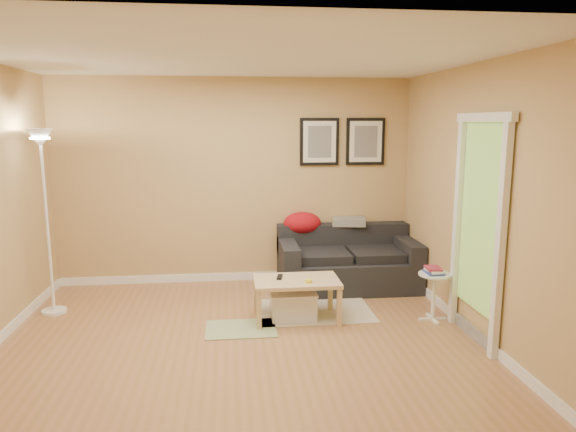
# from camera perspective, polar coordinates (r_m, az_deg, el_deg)

# --- Properties ---
(floor) EXTENTS (4.50, 4.50, 0.00)m
(floor) POSITION_cam_1_polar(r_m,az_deg,el_deg) (5.09, -5.23, -13.57)
(floor) COLOR #A36B45
(floor) RESTS_ON ground
(ceiling) EXTENTS (4.50, 4.50, 0.00)m
(ceiling) POSITION_cam_1_polar(r_m,az_deg,el_deg) (4.69, -5.76, 16.91)
(ceiling) COLOR white
(ceiling) RESTS_ON wall_back
(wall_back) EXTENTS (4.50, 0.00, 4.50)m
(wall_back) POSITION_cam_1_polar(r_m,az_deg,el_deg) (6.70, -5.80, 3.74)
(wall_back) COLOR tan
(wall_back) RESTS_ON ground
(wall_front) EXTENTS (4.50, 0.00, 4.50)m
(wall_front) POSITION_cam_1_polar(r_m,az_deg,el_deg) (2.76, -4.71, -5.55)
(wall_front) COLOR tan
(wall_front) RESTS_ON ground
(wall_right) EXTENTS (0.00, 4.00, 4.00)m
(wall_right) POSITION_cam_1_polar(r_m,az_deg,el_deg) (5.26, 19.84, 1.42)
(wall_right) COLOR tan
(wall_right) RESTS_ON ground
(baseboard_back) EXTENTS (4.50, 0.02, 0.10)m
(baseboard_back) POSITION_cam_1_polar(r_m,az_deg,el_deg) (6.94, -5.61, -6.57)
(baseboard_back) COLOR white
(baseboard_back) RESTS_ON ground
(baseboard_right) EXTENTS (0.02, 4.00, 0.10)m
(baseboard_right) POSITION_cam_1_polar(r_m,az_deg,el_deg) (5.57, 18.96, -11.39)
(baseboard_right) COLOR white
(baseboard_right) RESTS_ON ground
(sofa) EXTENTS (1.70, 0.90, 0.75)m
(sofa) POSITION_cam_1_polar(r_m,az_deg,el_deg) (6.57, 6.56, -4.61)
(sofa) COLOR black
(sofa) RESTS_ON ground
(red_throw) EXTENTS (0.48, 0.36, 0.28)m
(red_throw) POSITION_cam_1_polar(r_m,az_deg,el_deg) (6.71, 1.57, -0.77)
(red_throw) COLOR #AC0F1E
(red_throw) RESTS_ON sofa
(plaid_throw) EXTENTS (0.45, 0.32, 0.10)m
(plaid_throw) POSITION_cam_1_polar(r_m,az_deg,el_deg) (6.81, 6.59, -0.59)
(plaid_throw) COLOR tan
(plaid_throw) RESTS_ON sofa
(framed_print_left) EXTENTS (0.50, 0.04, 0.60)m
(framed_print_left) POSITION_cam_1_polar(r_m,az_deg,el_deg) (6.74, 3.44, 8.08)
(framed_print_left) COLOR black
(framed_print_left) RESTS_ON wall_back
(framed_print_right) EXTENTS (0.50, 0.04, 0.60)m
(framed_print_right) POSITION_cam_1_polar(r_m,az_deg,el_deg) (6.87, 8.43, 8.03)
(framed_print_right) COLOR black
(framed_print_right) RESTS_ON wall_back
(area_rug) EXTENTS (1.25, 0.85, 0.01)m
(area_rug) POSITION_cam_1_polar(r_m,az_deg,el_deg) (5.84, 2.85, -10.28)
(area_rug) COLOR #BDAB95
(area_rug) RESTS_ON ground
(green_runner) EXTENTS (0.70, 0.50, 0.01)m
(green_runner) POSITION_cam_1_polar(r_m,az_deg,el_deg) (5.38, -5.16, -12.14)
(green_runner) COLOR #668C4C
(green_runner) RESTS_ON ground
(coffee_table) EXTENTS (0.98, 0.72, 0.44)m
(coffee_table) POSITION_cam_1_polar(r_m,az_deg,el_deg) (5.53, 0.93, -9.09)
(coffee_table) COLOR tan
(coffee_table) RESTS_ON ground
(remote_control) EXTENTS (0.08, 0.17, 0.02)m
(remote_control) POSITION_cam_1_polar(r_m,az_deg,el_deg) (5.51, -0.91, -6.65)
(remote_control) COLOR black
(remote_control) RESTS_ON coffee_table
(tape_roll) EXTENTS (0.07, 0.07, 0.03)m
(tape_roll) POSITION_cam_1_polar(r_m,az_deg,el_deg) (5.35, 2.27, -7.11)
(tape_roll) COLOR yellow
(tape_roll) RESTS_ON coffee_table
(storage_bin) EXTENTS (0.48, 0.35, 0.30)m
(storage_bin) POSITION_cam_1_polar(r_m,az_deg,el_deg) (5.59, 0.56, -9.66)
(storage_bin) COLOR white
(storage_bin) RESTS_ON ground
(side_table) EXTENTS (0.33, 0.33, 0.50)m
(side_table) POSITION_cam_1_polar(r_m,az_deg,el_deg) (5.72, 15.56, -8.48)
(side_table) COLOR white
(side_table) RESTS_ON ground
(book_stack) EXTENTS (0.18, 0.23, 0.07)m
(book_stack) POSITION_cam_1_polar(r_m,az_deg,el_deg) (5.64, 15.61, -5.71)
(book_stack) COLOR navy
(book_stack) RESTS_ON side_table
(floor_lamp) EXTENTS (0.26, 0.26, 1.99)m
(floor_lamp) POSITION_cam_1_polar(r_m,az_deg,el_deg) (6.10, -24.74, -1.18)
(floor_lamp) COLOR white
(floor_lamp) RESTS_ON ground
(doorway) EXTENTS (0.12, 1.01, 2.13)m
(doorway) POSITION_cam_1_polar(r_m,az_deg,el_deg) (5.15, 19.89, -1.87)
(doorway) COLOR white
(doorway) RESTS_ON ground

